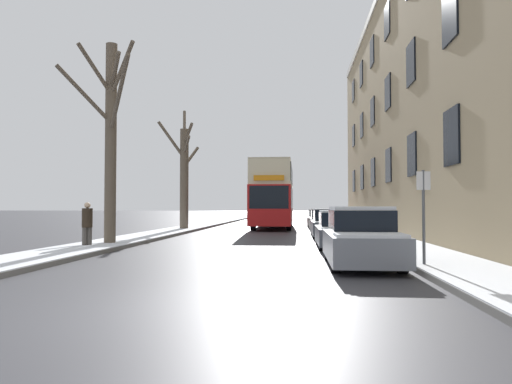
% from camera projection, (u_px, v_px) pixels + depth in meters
% --- Properties ---
extents(ground_plane, '(320.00, 320.00, 0.00)m').
position_uv_depth(ground_plane, '(178.00, 310.00, 6.71)').
color(ground_plane, '#38383D').
extents(sidewalk_left, '(2.17, 130.00, 0.16)m').
position_uv_depth(sidewalk_left, '(242.00, 217.00, 59.96)').
color(sidewalk_left, slate).
rests_on(sidewalk_left, ground).
extents(sidewalk_right, '(2.17, 130.00, 0.16)m').
position_uv_depth(sidewalk_right, '(327.00, 218.00, 58.96)').
color(sidewalk_right, slate).
rests_on(sidewalk_right, ground).
extents(terrace_facade_right, '(9.10, 39.70, 14.64)m').
position_uv_depth(terrace_facade_right, '(476.00, 96.00, 23.92)').
color(terrace_facade_right, tan).
rests_on(terrace_facade_right, ground).
extents(bare_tree_left_0, '(2.96, 2.55, 7.75)m').
position_uv_depth(bare_tree_left_0, '(110.00, 135.00, 17.22)').
color(bare_tree_left_0, brown).
rests_on(bare_tree_left_0, ground).
extents(bare_tree_left_1, '(2.46, 2.95, 7.83)m').
position_uv_depth(bare_tree_left_1, '(184.00, 173.00, 28.58)').
color(bare_tree_left_1, brown).
rests_on(bare_tree_left_1, ground).
extents(double_decker_bus, '(2.63, 10.24, 4.48)m').
position_uv_depth(double_decker_bus, '(273.00, 192.00, 32.07)').
color(double_decker_bus, red).
rests_on(double_decker_bus, ground).
extents(parked_car_0, '(1.72, 4.05, 1.52)m').
position_uv_depth(parked_car_0, '(361.00, 239.00, 11.62)').
color(parked_car_0, slate).
rests_on(parked_car_0, ground).
extents(parked_car_1, '(1.81, 3.99, 1.37)m').
position_uv_depth(parked_car_1, '(341.00, 231.00, 16.79)').
color(parked_car_1, '#474C56').
rests_on(parked_car_1, ground).
extents(parked_car_2, '(1.84, 4.48, 1.41)m').
position_uv_depth(parked_car_2, '(330.00, 224.00, 22.52)').
color(parked_car_2, '#474C56').
rests_on(parked_car_2, ground).
extents(parked_car_3, '(1.76, 4.03, 1.38)m').
position_uv_depth(parked_car_3, '(324.00, 221.00, 28.34)').
color(parked_car_3, black).
rests_on(parked_car_3, ground).
extents(parked_car_4, '(1.82, 4.04, 1.30)m').
position_uv_depth(parked_car_4, '(320.00, 219.00, 33.64)').
color(parked_car_4, silver).
rests_on(parked_car_4, ground).
extents(oncoming_van, '(1.99, 5.46, 2.31)m').
position_uv_depth(oncoming_van, '(265.00, 209.00, 46.35)').
color(oncoming_van, '#333842').
rests_on(oncoming_van, ground).
extents(pedestrian_left_sidewalk, '(0.36, 0.36, 1.67)m').
position_uv_depth(pedestrian_left_sidewalk, '(87.00, 223.00, 16.18)').
color(pedestrian_left_sidewalk, '#4C4742').
rests_on(pedestrian_left_sidewalk, ground).
extents(street_sign_post, '(0.32, 0.07, 2.38)m').
position_uv_depth(street_sign_post, '(424.00, 213.00, 10.79)').
color(street_sign_post, '#4C4F54').
rests_on(street_sign_post, ground).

